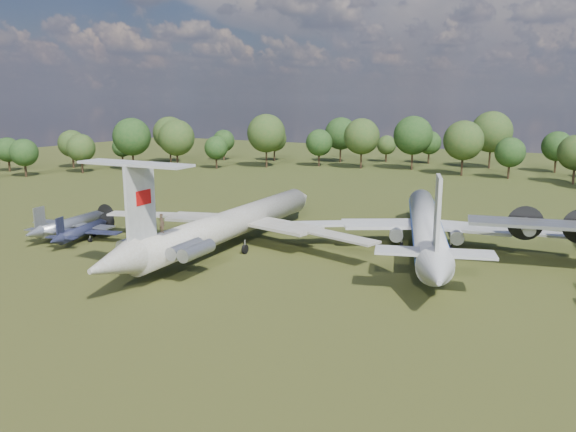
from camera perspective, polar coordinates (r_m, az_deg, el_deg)
The scene contains 6 objects.
ground at distance 71.20m, azimuth -4.04°, elevation -2.94°, with size 300.00×300.00×0.00m, color #2B4316.
il62_airliner at distance 69.60m, azimuth -5.63°, elevation -1.27°, with size 37.70×49.01×4.81m, color #B7B7B2, non-canonical shape.
tu104_jet at distance 69.69m, azimuth 13.83°, elevation -1.54°, with size 36.14×48.18×4.82m, color silver, non-canonical shape.
small_prop_west at distance 77.30m, azimuth -20.20°, elevation -1.69°, with size 10.16×13.86×2.03m, color black, non-canonical shape.
small_prop_northwest at distance 80.92m, azimuth -21.20°, elevation -1.03°, with size 12.18×16.61×2.44m, color #9A9DA1, non-canonical shape.
person_on_il62 at distance 58.17m, azimuth -12.70°, elevation -0.70°, with size 0.71×0.47×1.96m, color brown.
Camera 1 is at (38.58, -57.03, 18.13)m, focal length 35.00 mm.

